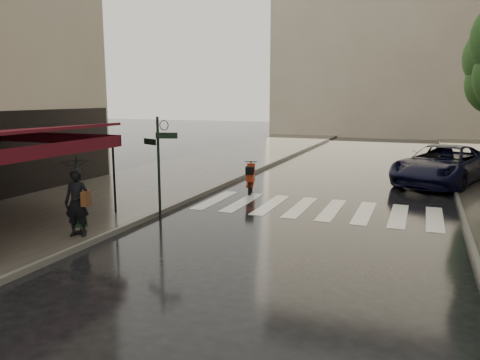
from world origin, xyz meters
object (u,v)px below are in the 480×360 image
Objects in this scene: pedestrian_with_umbrella at (75,172)px; parked_car at (442,165)px; parasol_back at (79,193)px; scooter at (250,179)px.

pedestrian_with_umbrella reaches higher than parked_car.
parked_car is (9.00, 12.07, -0.95)m from pedestrian_with_umbrella.
parked_car is 2.96× the size of parasol_back.
pedestrian_with_umbrella reaches higher than scooter.
parasol_back is at bearing 104.53° from pedestrian_with_umbrella.
pedestrian_with_umbrella is at bearing -106.87° from parked_car.
scooter is at bearing 61.17° from pedestrian_with_umbrella.
pedestrian_with_umbrella is at bearing -61.26° from parasol_back.
scooter is 0.28× the size of parked_car.
parasol_back is at bearing -107.72° from parked_car.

